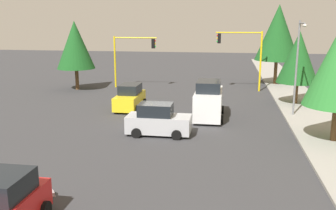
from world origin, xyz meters
TOP-DOWN VIEW (x-y plane):
  - ground_plane at (0.00, 0.00)m, footprint 120.00×120.00m
  - sidewalk_kerb at (-5.00, 10.50)m, footprint 80.00×4.00m
  - lane_arrow_near at (11.51, -3.00)m, footprint 2.40×1.10m
  - traffic_signal_far_left at (-14.00, 5.74)m, footprint 0.36×4.59m
  - traffic_signal_far_right at (-14.00, -5.65)m, footprint 0.36×4.59m
  - street_lamp_curbside at (-3.61, 9.20)m, footprint 2.15×0.28m
  - tree_roadside_mid at (-8.00, 10.00)m, footprint 3.39×3.39m
  - tree_roadside_far at (-18.00, 9.50)m, footprint 4.74×4.74m
  - tree_opposite_side at (-12.00, -11.00)m, footprint 3.82×3.82m
  - delivery_van_white at (-2.58, 2.99)m, footprint 4.80×2.22m
  - car_silver at (2.00, 0.11)m, footprint 2.04×3.97m
  - car_yellow at (-4.53, -3.43)m, footprint 4.17×2.04m
  - car_red at (13.63, -3.00)m, footprint 3.66×2.04m

SIDE VIEW (x-z plane):
  - ground_plane at x=0.00m, z-range 0.00..0.00m
  - lane_arrow_near at x=11.51m, z-range -0.54..0.56m
  - sidewalk_kerb at x=-5.00m, z-range 0.00..0.15m
  - car_red at x=13.63m, z-range -0.09..1.88m
  - car_silver at x=2.00m, z-range -0.09..1.88m
  - car_yellow at x=-4.53m, z-range -0.09..1.89m
  - delivery_van_white at x=-2.58m, z-range -0.11..2.67m
  - traffic_signal_far_right at x=-14.00m, z-range 1.13..6.51m
  - tree_roadside_mid at x=-8.00m, z-range 0.94..7.10m
  - traffic_signal_far_left at x=-14.00m, z-range 1.22..7.18m
  - street_lamp_curbside at x=-3.61m, z-range 0.85..7.85m
  - tree_opposite_side at x=-12.00m, z-range 1.08..8.04m
  - tree_roadside_far at x=-18.00m, z-range 1.37..10.05m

